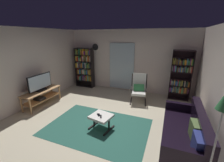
{
  "coord_description": "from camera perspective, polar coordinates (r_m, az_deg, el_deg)",
  "views": [
    {
      "loc": [
        1.71,
        -3.25,
        2.34
      ],
      "look_at": [
        0.04,
        0.91,
        0.97
      ],
      "focal_mm": 23.89,
      "sensor_mm": 36.0,
      "label": 1
    }
  ],
  "objects": [
    {
      "name": "lounge_armchair",
      "position": [
        5.51,
        10.25,
        -2.4
      ],
      "size": [
        0.67,
        0.74,
        1.02
      ],
      "color": "black",
      "rests_on": "ground"
    },
    {
      "name": "wall_right",
      "position": [
        3.55,
        36.85,
        -3.55
      ],
      "size": [
        0.06,
        6.0,
        2.6
      ],
      "primitive_type": "cube",
      "color": "silver",
      "rests_on": "ground"
    },
    {
      "name": "bookshelf_near_tv",
      "position": [
        7.07,
        -10.5,
        5.57
      ],
      "size": [
        0.86,
        0.3,
        1.81
      ],
      "color": "black",
      "rests_on": "ground"
    },
    {
      "name": "wall_clock",
      "position": [
        6.9,
        -6.39,
        12.81
      ],
      "size": [
        0.29,
        0.03,
        0.29
      ],
      "color": "silver"
    },
    {
      "name": "tv_stand",
      "position": [
        5.71,
        -25.34,
        -5.06
      ],
      "size": [
        0.48,
        1.4,
        0.54
      ],
      "color": "tan",
      "rests_on": "ground"
    },
    {
      "name": "floor_lamp_by_sofa",
      "position": [
        2.27,
        36.38,
        -11.25
      ],
      "size": [
        0.22,
        0.22,
        1.75
      ],
      "color": "#A5A5AD",
      "rests_on": "ground"
    },
    {
      "name": "tv_remote",
      "position": [
        3.87,
        -4.28,
        -13.39
      ],
      "size": [
        0.1,
        0.15,
        0.02
      ],
      "primitive_type": "cube",
      "rotation": [
        0.0,
        0.0,
        0.44
      ],
      "color": "black",
      "rests_on": "ottoman"
    },
    {
      "name": "area_rug",
      "position": [
        4.18,
        -5.53,
        -17.09
      ],
      "size": [
        2.65,
        1.83,
        0.01
      ],
      "primitive_type": "cube",
      "color": "#2A5E50",
      "rests_on": "ground"
    },
    {
      "name": "wall_back",
      "position": [
        6.47,
        6.26,
        7.63
      ],
      "size": [
        5.6,
        0.06,
        2.6
      ],
      "primitive_type": "cube",
      "color": "silver",
      "rests_on": "ground"
    },
    {
      "name": "bookshelf_near_sofa",
      "position": [
        6.06,
        24.8,
        1.76
      ],
      "size": [
        0.73,
        0.3,
        1.86
      ],
      "color": "black",
      "rests_on": "ground"
    },
    {
      "name": "leather_sofa",
      "position": [
        3.78,
        26.18,
        -17.59
      ],
      "size": [
        0.81,
        1.96,
        0.81
      ],
      "color": "black",
      "rests_on": "ground"
    },
    {
      "name": "cell_phone",
      "position": [
        3.95,
        -5.13,
        -12.78
      ],
      "size": [
        0.15,
        0.15,
        0.01
      ],
      "primitive_type": "cube",
      "rotation": [
        0.0,
        0.0,
        0.75
      ],
      "color": "black",
      "rests_on": "ottoman"
    },
    {
      "name": "glass_door_panel",
      "position": [
        6.53,
        3.65,
        5.56
      ],
      "size": [
        1.1,
        0.01,
        2.0
      ],
      "primitive_type": "cube",
      "color": "silver"
    },
    {
      "name": "television",
      "position": [
        5.58,
        -25.79,
        -0.69
      ],
      "size": [
        0.2,
        0.94,
        0.57
      ],
      "color": "black",
      "rests_on": "tv_stand"
    },
    {
      "name": "wall_left",
      "position": [
        5.58,
        -31.23,
        3.76
      ],
      "size": [
        0.06,
        6.0,
        2.6
      ],
      "primitive_type": "cube",
      "color": "silver",
      "rests_on": "ground"
    },
    {
      "name": "ottoman",
      "position": [
        3.97,
        -4.16,
        -13.84
      ],
      "size": [
        0.6,
        0.57,
        0.38
      ],
      "color": "white",
      "rests_on": "ground"
    },
    {
      "name": "ground_plane",
      "position": [
        4.36,
        -5.18,
        -15.59
      ],
      "size": [
        7.02,
        7.02,
        0.0
      ],
      "primitive_type": "plane",
      "color": "beige"
    }
  ]
}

